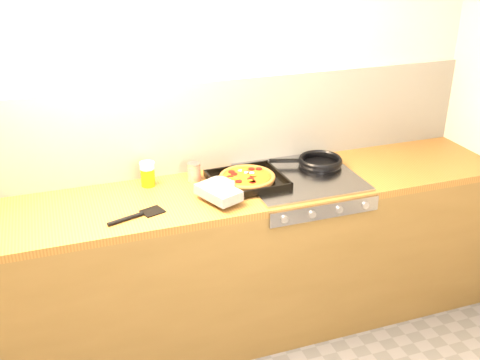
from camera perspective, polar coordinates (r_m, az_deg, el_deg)
name	(u,v)px	position (r m, az deg, el deg)	size (l,w,h in m)	color
room_shell	(204,127)	(3.07, -3.69, 5.42)	(3.20, 3.20, 3.20)	white
counter_run	(222,263)	(3.13, -1.86, -8.45)	(3.20, 0.62, 0.90)	brown
stovetop	(300,177)	(3.06, 6.08, 0.29)	(0.60, 0.56, 0.02)	#9C9CA1
pizza_on_tray	(239,181)	(2.90, -0.12, -0.14)	(0.50, 0.45, 0.06)	black
frying_pan	(319,162)	(3.18, 8.05, 1.83)	(0.43, 0.31, 0.04)	black
tomato_can	(194,172)	(3.00, -4.68, 0.84)	(0.09, 0.09, 0.10)	#AD1F0D
juice_glass	(148,174)	(2.96, -9.37, 0.61)	(0.10, 0.10, 0.13)	orange
wooden_spoon	(236,172)	(3.09, -0.39, 0.82)	(0.30, 0.04, 0.02)	#A78647
black_spatula	(137,216)	(2.68, -10.42, -3.58)	(0.28, 0.14, 0.02)	black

